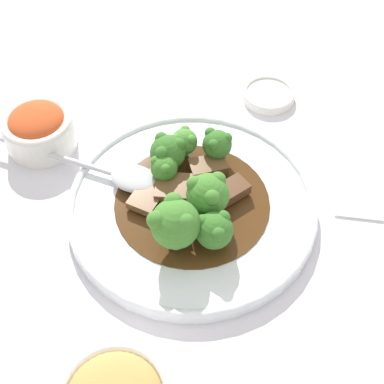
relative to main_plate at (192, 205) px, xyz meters
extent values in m
plane|color=silver|center=(0.00, 0.00, -0.01)|extent=(4.00, 4.00, 0.00)
cylinder|color=white|center=(0.00, 0.00, 0.00)|extent=(0.30, 0.30, 0.01)
torus|color=white|center=(0.00, 0.00, 0.00)|extent=(0.30, 0.30, 0.01)
cylinder|color=#4C2D14|center=(0.00, 0.00, 0.00)|extent=(0.18, 0.18, 0.00)
cube|color=#56331E|center=(-0.04, -0.01, 0.02)|extent=(0.06, 0.06, 0.01)
cube|color=#56331E|center=(0.01, 0.03, 0.01)|extent=(0.05, 0.07, 0.01)
cube|color=brown|center=(0.05, 0.01, 0.01)|extent=(0.04, 0.06, 0.01)
cube|color=brown|center=(-0.01, -0.05, 0.02)|extent=(0.05, 0.05, 0.02)
cube|color=brown|center=(0.01, -0.01, 0.02)|extent=(0.07, 0.05, 0.01)
cylinder|color=#8EB756|center=(-0.02, 0.01, 0.02)|extent=(0.02, 0.02, 0.02)
sphere|color=#427F2D|center=(-0.02, 0.01, 0.04)|extent=(0.05, 0.05, 0.05)
sphere|color=#427F2D|center=(-0.01, 0.01, 0.06)|extent=(0.02, 0.02, 0.02)
sphere|color=#427F2D|center=(-0.03, 0.03, 0.06)|extent=(0.02, 0.02, 0.02)
sphere|color=#427F2D|center=(-0.03, 0.00, 0.06)|extent=(0.02, 0.02, 0.02)
cylinder|color=#7FA84C|center=(0.03, -0.07, 0.01)|extent=(0.01, 0.01, 0.01)
sphere|color=#4C8E38|center=(0.03, -0.07, 0.03)|extent=(0.03, 0.03, 0.03)
sphere|color=#4C8E38|center=(0.04, -0.06, 0.04)|extent=(0.01, 0.01, 0.01)
sphere|color=#4C8E38|center=(0.02, -0.07, 0.04)|extent=(0.01, 0.01, 0.01)
sphere|color=#4C8E38|center=(0.03, -0.08, 0.04)|extent=(0.01, 0.01, 0.01)
cylinder|color=#7FA84C|center=(0.04, -0.04, 0.01)|extent=(0.01, 0.01, 0.01)
sphere|color=#387028|center=(0.04, -0.04, 0.03)|extent=(0.04, 0.04, 0.04)
sphere|color=#387028|center=(0.05, -0.03, 0.05)|extent=(0.02, 0.02, 0.02)
sphere|color=#387028|center=(0.03, -0.05, 0.05)|extent=(0.02, 0.02, 0.02)
sphere|color=#387028|center=(0.05, -0.05, 0.05)|extent=(0.02, 0.02, 0.02)
cylinder|color=#8EB756|center=(0.04, -0.02, 0.01)|extent=(0.01, 0.01, 0.01)
sphere|color=#427F2D|center=(0.04, -0.02, 0.03)|extent=(0.03, 0.03, 0.03)
sphere|color=#427F2D|center=(0.04, -0.01, 0.04)|extent=(0.01, 0.01, 0.01)
sphere|color=#427F2D|center=(0.04, -0.03, 0.04)|extent=(0.01, 0.01, 0.01)
sphere|color=#427F2D|center=(0.05, -0.02, 0.04)|extent=(0.01, 0.01, 0.01)
cylinder|color=#8EB756|center=(0.00, 0.06, 0.02)|extent=(0.02, 0.02, 0.02)
sphere|color=#427F2D|center=(0.00, 0.06, 0.05)|extent=(0.05, 0.05, 0.05)
sphere|color=#427F2D|center=(-0.01, 0.07, 0.06)|extent=(0.02, 0.02, 0.02)
sphere|color=#427F2D|center=(0.01, 0.05, 0.06)|extent=(0.02, 0.02, 0.02)
sphere|color=#427F2D|center=(0.02, 0.07, 0.06)|extent=(0.02, 0.02, 0.02)
cylinder|color=#8EB756|center=(-0.01, -0.07, 0.01)|extent=(0.01, 0.01, 0.01)
sphere|color=#387028|center=(-0.01, -0.07, 0.03)|extent=(0.04, 0.04, 0.04)
sphere|color=#387028|center=(-0.02, -0.08, 0.04)|extent=(0.01, 0.01, 0.01)
sphere|color=#387028|center=(0.00, -0.08, 0.04)|extent=(0.01, 0.01, 0.01)
sphere|color=#387028|center=(-0.01, -0.06, 0.04)|extent=(0.01, 0.01, 0.01)
cylinder|color=#8EB756|center=(-0.04, 0.05, 0.01)|extent=(0.01, 0.01, 0.01)
sphere|color=#387028|center=(-0.04, 0.05, 0.03)|extent=(0.04, 0.04, 0.04)
sphere|color=#387028|center=(-0.05, 0.04, 0.04)|extent=(0.02, 0.02, 0.02)
sphere|color=#387028|center=(-0.03, 0.05, 0.04)|extent=(0.02, 0.02, 0.02)
sphere|color=#387028|center=(-0.05, 0.06, 0.04)|extent=(0.02, 0.02, 0.02)
ellipsoid|color=silver|center=(0.07, -0.01, 0.02)|extent=(0.06, 0.05, 0.01)
cylinder|color=silver|center=(0.19, -0.02, 0.01)|extent=(0.17, 0.02, 0.01)
cylinder|color=white|center=(0.22, -0.05, -0.01)|extent=(0.05, 0.05, 0.01)
cylinder|color=white|center=(0.22, -0.05, 0.01)|extent=(0.09, 0.09, 0.04)
torus|color=white|center=(0.22, -0.05, 0.03)|extent=(0.09, 0.09, 0.01)
ellipsoid|color=#D14C23|center=(0.22, -0.05, 0.03)|extent=(0.07, 0.07, 0.03)
cylinder|color=white|center=(-0.05, -0.22, -0.01)|extent=(0.07, 0.07, 0.01)
torus|color=white|center=(-0.05, -0.22, 0.00)|extent=(0.07, 0.07, 0.01)
cube|color=white|center=(-0.21, -0.08, -0.01)|extent=(0.11, 0.09, 0.01)
camera|label=1|loc=(-0.11, 0.37, 0.50)|focal=50.00mm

